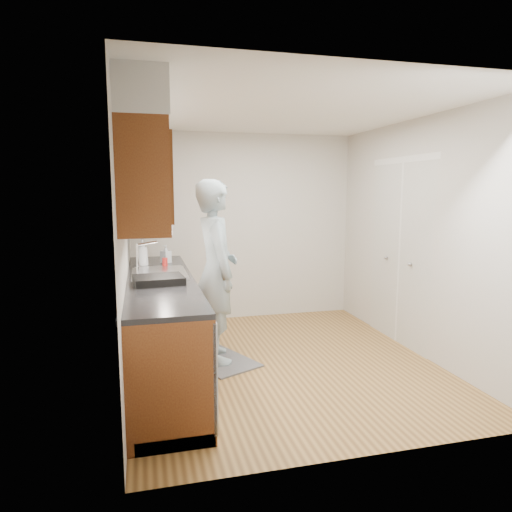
# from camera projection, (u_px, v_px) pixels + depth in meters

# --- Properties ---
(floor) EXTENTS (3.50, 3.50, 0.00)m
(floor) POSITION_uv_depth(u_px,v_px,m) (282.00, 362.00, 4.69)
(floor) COLOR #A0763C
(floor) RESTS_ON ground
(ceiling) EXTENTS (3.50, 3.50, 0.00)m
(ceiling) POSITION_uv_depth(u_px,v_px,m) (284.00, 110.00, 4.33)
(ceiling) COLOR white
(ceiling) RESTS_ON wall_left
(wall_left) EXTENTS (0.02, 3.50, 2.50)m
(wall_left) POSITION_uv_depth(u_px,v_px,m) (126.00, 245.00, 4.15)
(wall_left) COLOR beige
(wall_left) RESTS_ON floor
(wall_right) EXTENTS (0.02, 3.50, 2.50)m
(wall_right) POSITION_uv_depth(u_px,v_px,m) (417.00, 237.00, 4.87)
(wall_right) COLOR beige
(wall_right) RESTS_ON floor
(wall_back) EXTENTS (3.00, 0.02, 2.50)m
(wall_back) POSITION_uv_depth(u_px,v_px,m) (244.00, 227.00, 6.19)
(wall_back) COLOR beige
(wall_back) RESTS_ON floor
(counter) EXTENTS (0.64, 2.80, 1.30)m
(counter) POSITION_uv_depth(u_px,v_px,m) (162.00, 324.00, 4.33)
(counter) COLOR brown
(counter) RESTS_ON floor
(upper_cabinets) EXTENTS (0.47, 2.80, 1.21)m
(upper_cabinets) POSITION_uv_depth(u_px,v_px,m) (142.00, 168.00, 4.13)
(upper_cabinets) COLOR brown
(upper_cabinets) RESTS_ON wall_left
(closet_door) EXTENTS (0.02, 1.22, 2.05)m
(closet_door) POSITION_uv_depth(u_px,v_px,m) (399.00, 254.00, 5.19)
(closet_door) COLOR silver
(closet_door) RESTS_ON wall_right
(floor_mat) EXTENTS (0.86, 1.04, 0.02)m
(floor_mat) POSITION_uv_depth(u_px,v_px,m) (217.00, 359.00, 4.74)
(floor_mat) COLOR slate
(floor_mat) RESTS_ON floor
(person) EXTENTS (0.54, 0.77, 2.08)m
(person) POSITION_uv_depth(u_px,v_px,m) (216.00, 259.00, 4.59)
(person) COLOR #889CA5
(person) RESTS_ON floor_mat
(soap_bottle_a) EXTENTS (0.15, 0.15, 0.30)m
(soap_bottle_a) POSITION_uv_depth(u_px,v_px,m) (143.00, 253.00, 4.80)
(soap_bottle_a) COLOR silver
(soap_bottle_a) RESTS_ON counter
(soap_bottle_b) EXTENTS (0.13, 0.13, 0.20)m
(soap_bottle_b) POSITION_uv_depth(u_px,v_px,m) (166.00, 254.00, 5.10)
(soap_bottle_b) COLOR silver
(soap_bottle_b) RESTS_ON counter
(soda_can) EXTENTS (0.06, 0.06, 0.11)m
(soda_can) POSITION_uv_depth(u_px,v_px,m) (165.00, 263.00, 4.79)
(soda_can) COLOR red
(soda_can) RESTS_ON counter
(dish_rack) EXTENTS (0.45, 0.39, 0.07)m
(dish_rack) POSITION_uv_depth(u_px,v_px,m) (159.00, 280.00, 3.97)
(dish_rack) COLOR black
(dish_rack) RESTS_ON counter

